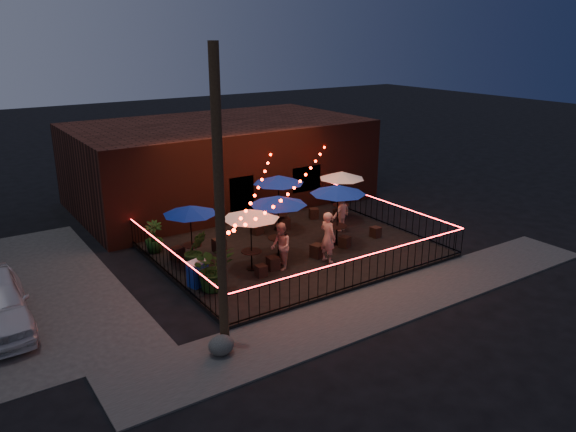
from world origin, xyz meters
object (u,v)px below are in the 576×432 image
Objects in this scene: cafe_table_4 at (338,190)px; cafe_table_0 at (251,215)px; cooler at (198,273)px; utility_pole at (220,206)px; cafe_table_3 at (279,180)px; boulder at (221,345)px; cafe_table_5 at (342,176)px; cafe_table_1 at (190,211)px; cafe_table_2 at (278,201)px.

cafe_table_0 is at bearing -175.72° from cafe_table_4.
utility_pole is at bearing -120.35° from cooler.
cafe_table_3 reaches higher than cafe_table_0.
boulder is (-6.50, -7.24, -2.01)m from cafe_table_3.
utility_pole reaches higher than cafe_table_3.
cafe_table_3 reaches higher than cafe_table_5.
cafe_table_1 is 5.76m from cafe_table_4.
utility_pole is 3.38× the size of cafe_table_2.
utility_pole is at bearing -106.02° from cafe_table_1.
cafe_table_1 is at bearing 72.20° from boulder.
cafe_table_4 reaches higher than boulder.
cafe_table_0 is 1.07× the size of cafe_table_4.
cafe_table_3 reaches higher than cafe_table_2.
utility_pole is 3.30× the size of cafe_table_4.
cafe_table_2 reaches higher than cooler.
cafe_table_5 is (4.66, 2.07, -0.13)m from cafe_table_2.
cafe_table_1 is at bearing 129.79° from cafe_table_0.
cafe_table_0 is 3.27× the size of boulder.
utility_pole is 3.73m from boulder.
utility_pole reaches higher than cafe_table_0.
utility_pole reaches higher than cafe_table_2.
cafe_table_4 is (7.16, 4.11, -1.64)m from utility_pole.
cafe_table_3 is at bearing 44.27° from cafe_table_0.
boulder is (-1.92, -5.98, -1.82)m from cafe_table_1.
utility_pole reaches higher than cafe_table_4.
cafe_table_0 reaches higher than cooler.
cafe_table_3 is 3.26× the size of cooler.
cafe_table_5 is 2.97× the size of boulder.
utility_pole is 6.09m from cafe_table_1.
cafe_table_5 is at bearing 2.05° from cooler.
cafe_table_3 is (6.18, 6.83, -1.68)m from utility_pole.
cafe_table_1 is (-1.47, 1.77, -0.06)m from cafe_table_0.
cafe_table_1 reaches higher than cooler.
cafe_table_0 is at bearing -50.21° from cafe_table_1.
cafe_table_2 reaches higher than cafe_table_1.
cooler is (-5.28, -3.21, -1.73)m from cafe_table_3.
utility_pole is at bearing -132.13° from cafe_table_3.
utility_pole reaches higher than cafe_table_5.
cafe_table_4 is at bearing -131.80° from cafe_table_5.
cafe_table_5 is at bearing 22.89° from cafe_table_0.
cafe_table_4 is at bearing 29.84° from utility_pole.
cooler is at bearing -109.74° from cafe_table_1.
cafe_table_4 reaches higher than cafe_table_2.
cafe_table_0 reaches higher than cafe_table_5.
cafe_table_5 is 11.85m from boulder.
cafe_table_0 is at bearing 51.14° from boulder.
cafe_table_1 is at bearing 53.86° from cooler.
cafe_table_3 is 1.19× the size of cafe_table_5.
utility_pole is at bearing -150.16° from cafe_table_4.
cafe_table_2 is at bearing -123.16° from cafe_table_3.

